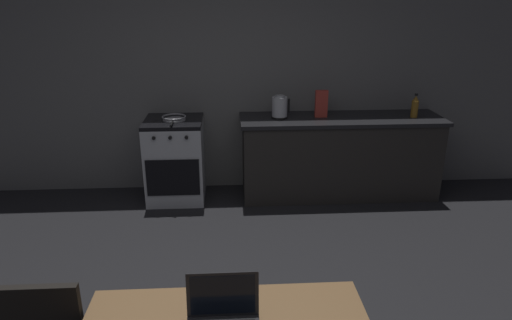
% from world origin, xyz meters
% --- Properties ---
extents(back_wall, '(6.40, 0.10, 2.84)m').
position_xyz_m(back_wall, '(0.30, 2.56, 1.42)').
color(back_wall, slate).
rests_on(back_wall, ground_plane).
extents(kitchen_counter, '(2.16, 0.64, 0.88)m').
position_xyz_m(kitchen_counter, '(1.24, 2.21, 0.44)').
color(kitchen_counter, '#282623').
rests_on(kitchen_counter, ground_plane).
extents(stove_oven, '(0.60, 0.62, 0.88)m').
position_xyz_m(stove_oven, '(-0.54, 2.21, 0.44)').
color(stove_oven, '#B7BABF').
rests_on(stove_oven, ground_plane).
extents(electric_kettle, '(0.19, 0.17, 0.24)m').
position_xyz_m(electric_kettle, '(0.58, 2.21, 1.00)').
color(electric_kettle, black).
rests_on(electric_kettle, kitchen_counter).
extents(bottle, '(0.07, 0.07, 0.25)m').
position_xyz_m(bottle, '(2.01, 2.16, 1.00)').
color(bottle, '#8C601E').
rests_on(bottle, kitchen_counter).
extents(frying_pan, '(0.25, 0.42, 0.05)m').
position_xyz_m(frying_pan, '(-0.53, 2.18, 0.91)').
color(frying_pan, gray).
rests_on(frying_pan, stove_oven).
extents(cereal_box, '(0.13, 0.05, 0.29)m').
position_xyz_m(cereal_box, '(1.02, 2.23, 1.03)').
color(cereal_box, '#B2382D').
rests_on(cereal_box, kitchen_counter).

